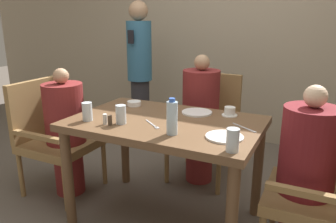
{
  "coord_description": "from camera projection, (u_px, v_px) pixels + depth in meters",
  "views": [
    {
      "loc": [
        0.96,
        -1.91,
        1.45
      ],
      "look_at": [
        0.0,
        0.04,
        0.82
      ],
      "focal_mm": 35.0,
      "sensor_mm": 36.0,
      "label": 1
    }
  ],
  "objects": [
    {
      "name": "wall_back",
      "position": [
        241.0,
        22.0,
        3.75
      ],
      "size": [
        8.0,
        0.06,
        2.8
      ],
      "color": "tan",
      "rests_on": "ground_plane"
    },
    {
      "name": "salt_shaker",
      "position": [
        105.0,
        119.0,
        2.14
      ],
      "size": [
        0.03,
        0.03,
        0.07
      ],
      "color": "white",
      "rests_on": "dining_table"
    },
    {
      "name": "knife_beside_plate",
      "position": [
        245.0,
        128.0,
        2.07
      ],
      "size": [
        0.18,
        0.13,
        0.0
      ],
      "color": "silver",
      "rests_on": "dining_table"
    },
    {
      "name": "dining_table",
      "position": [
        165.0,
        135.0,
        2.27
      ],
      "size": [
        1.29,
        0.83,
        0.77
      ],
      "color": "brown",
      "rests_on": "ground_plane"
    },
    {
      "name": "glass_tall_mid",
      "position": [
        121.0,
        114.0,
        2.15
      ],
      "size": [
        0.07,
        0.07,
        0.13
      ],
      "color": "silver",
      "rests_on": "dining_table"
    },
    {
      "name": "pepper_shaker",
      "position": [
        110.0,
        120.0,
        2.12
      ],
      "size": [
        0.03,
        0.03,
        0.07
      ],
      "color": "#4C3D2D",
      "rests_on": "dining_table"
    },
    {
      "name": "ground_plane",
      "position": [
        166.0,
        218.0,
        2.45
      ],
      "size": [
        16.0,
        16.0,
        0.0
      ],
      "primitive_type": "plane",
      "color": "#60564C"
    },
    {
      "name": "fork_beside_plate",
      "position": [
        153.0,
        125.0,
        2.12
      ],
      "size": [
        0.16,
        0.13,
        0.0
      ],
      "color": "silver",
      "rests_on": "dining_table"
    },
    {
      "name": "diner_in_left_chair",
      "position": [
        66.0,
        131.0,
        2.69
      ],
      "size": [
        0.32,
        0.32,
        1.07
      ],
      "color": "maroon",
      "rests_on": "ground_plane"
    },
    {
      "name": "diner_in_far_chair",
      "position": [
        200.0,
        118.0,
        2.88
      ],
      "size": [
        0.32,
        0.32,
        1.15
      ],
      "color": "maroon",
      "rests_on": "ground_plane"
    },
    {
      "name": "diner_in_right_chair",
      "position": [
        305.0,
        175.0,
        1.91
      ],
      "size": [
        0.32,
        0.32,
        1.1
      ],
      "color": "maroon",
      "rests_on": "ground_plane"
    },
    {
      "name": "teacup_with_saucer",
      "position": [
        230.0,
        112.0,
        2.33
      ],
      "size": [
        0.11,
        0.11,
        0.06
      ],
      "color": "white",
      "rests_on": "dining_table"
    },
    {
      "name": "chair_left_side",
      "position": [
        53.0,
        133.0,
        2.76
      ],
      "size": [
        0.55,
        0.55,
        0.95
      ],
      "color": "olive",
      "rests_on": "ground_plane"
    },
    {
      "name": "plate_main_right",
      "position": [
        197.0,
        112.0,
        2.4
      ],
      "size": [
        0.22,
        0.22,
        0.01
      ],
      "color": "white",
      "rests_on": "dining_table"
    },
    {
      "name": "bowl_small",
      "position": [
        134.0,
        103.0,
        2.6
      ],
      "size": [
        0.11,
        0.11,
        0.04
      ],
      "color": "white",
      "rests_on": "dining_table"
    },
    {
      "name": "chair_far_side",
      "position": [
        206.0,
        122.0,
        3.03
      ],
      "size": [
        0.55,
        0.55,
        0.95
      ],
      "color": "olive",
      "rests_on": "ground_plane"
    },
    {
      "name": "standing_host",
      "position": [
        140.0,
        70.0,
        3.69
      ],
      "size": [
        0.28,
        0.31,
        1.62
      ],
      "color": "#2D2D33",
      "rests_on": "ground_plane"
    },
    {
      "name": "water_bottle",
      "position": [
        172.0,
        118.0,
        1.94
      ],
      "size": [
        0.07,
        0.07,
        0.22
      ],
      "color": "silver",
      "rests_on": "dining_table"
    },
    {
      "name": "chair_right_side",
      "position": [
        332.0,
        188.0,
        1.86
      ],
      "size": [
        0.55,
        0.55,
        0.95
      ],
      "color": "olive",
      "rests_on": "ground_plane"
    },
    {
      "name": "glass_tall_near",
      "position": [
        87.0,
        112.0,
        2.21
      ],
      "size": [
        0.07,
        0.07,
        0.13
      ],
      "color": "silver",
      "rests_on": "dining_table"
    },
    {
      "name": "plate_main_left",
      "position": [
        224.0,
        137.0,
        1.91
      ],
      "size": [
        0.22,
        0.22,
        0.01
      ],
      "color": "white",
      "rests_on": "dining_table"
    },
    {
      "name": "glass_tall_far",
      "position": [
        233.0,
        140.0,
        1.7
      ],
      "size": [
        0.07,
        0.07,
        0.13
      ],
      "color": "silver",
      "rests_on": "dining_table"
    }
  ]
}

